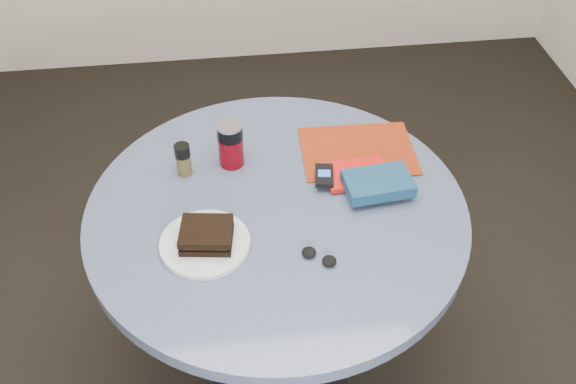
{
  "coord_description": "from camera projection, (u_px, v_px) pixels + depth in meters",
  "views": [
    {
      "loc": [
        -0.12,
        -1.19,
        1.92
      ],
      "look_at": [
        0.03,
        0.0,
        0.8
      ],
      "focal_mm": 40.0,
      "sensor_mm": 36.0,
      "label": 1
    }
  ],
  "objects": [
    {
      "name": "novel",
      "position": [
        378.0,
        183.0,
        1.69
      ],
      "size": [
        0.19,
        0.13,
        0.03
      ],
      "primitive_type": "cube",
      "rotation": [
        0.0,
        0.0,
        0.1
      ],
      "color": "navy",
      "rests_on": "red_book"
    },
    {
      "name": "magazine",
      "position": [
        358.0,
        151.0,
        1.84
      ],
      "size": [
        0.33,
        0.25,
        0.01
      ],
      "primitive_type": "cube",
      "rotation": [
        0.0,
        0.0,
        -0.03
      ],
      "color": "maroon",
      "rests_on": "table"
    },
    {
      "name": "pepper_grinder",
      "position": [
        183.0,
        159.0,
        1.74
      ],
      "size": [
        0.06,
        0.06,
        0.1
      ],
      "color": "#49411F",
      "rests_on": "table"
    },
    {
      "name": "mp3_player",
      "position": [
        324.0,
        175.0,
        1.73
      ],
      "size": [
        0.06,
        0.09,
        0.02
      ],
      "color": "black",
      "rests_on": "red_book"
    },
    {
      "name": "red_book",
      "position": [
        356.0,
        174.0,
        1.75
      ],
      "size": [
        0.18,
        0.13,
        0.01
      ],
      "primitive_type": "cube",
      "rotation": [
        0.0,
        0.0,
        0.1
      ],
      "color": "red",
      "rests_on": "magazine"
    },
    {
      "name": "headphones",
      "position": [
        319.0,
        257.0,
        1.54
      ],
      "size": [
        0.09,
        0.08,
        0.02
      ],
      "color": "black",
      "rests_on": "table"
    },
    {
      "name": "table",
      "position": [
        277.0,
        249.0,
        1.79
      ],
      "size": [
        1.0,
        1.0,
        0.75
      ],
      "color": "black",
      "rests_on": "ground"
    },
    {
      "name": "plate",
      "position": [
        205.0,
        243.0,
        1.57
      ],
      "size": [
        0.27,
        0.27,
        0.01
      ],
      "primitive_type": "cylinder",
      "rotation": [
        0.0,
        0.0,
        0.25
      ],
      "color": "silver",
      "rests_on": "table"
    },
    {
      "name": "ground",
      "position": [
        279.0,
        363.0,
        2.19
      ],
      "size": [
        4.0,
        4.0,
        0.0
      ],
      "primitive_type": "plane",
      "color": "black",
      "rests_on": "ground"
    },
    {
      "name": "sandwich",
      "position": [
        206.0,
        235.0,
        1.55
      ],
      "size": [
        0.14,
        0.12,
        0.04
      ],
      "color": "black",
      "rests_on": "plate"
    },
    {
      "name": "soda_can",
      "position": [
        231.0,
        144.0,
        1.76
      ],
      "size": [
        0.07,
        0.07,
        0.13
      ],
      "color": "#6B050F",
      "rests_on": "table"
    }
  ]
}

